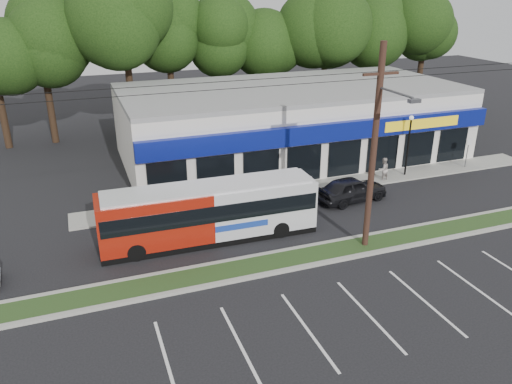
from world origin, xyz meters
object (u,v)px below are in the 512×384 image
Objects in this scene: utility_pole at (372,144)px; lamp_post at (409,139)px; car_dark at (352,189)px; sign_post at (468,148)px; pedestrian_a at (308,192)px; metrobus at (209,211)px; pedestrian_b at (383,169)px.

lamp_post is at bearing 43.95° from utility_pole.
utility_pole is 7.52m from car_dark.
sign_post is (5.00, -0.23, -1.12)m from lamp_post.
utility_pole is 22.47× the size of sign_post.
utility_pole is at bearing 88.94° from pedestrian_a.
car_dark is at bearing 12.17° from metrobus.
pedestrian_b is (-7.00, -0.07, -0.73)m from sign_post.
utility_pole is 10.79m from pedestrian_b.
utility_pole reaches higher than sign_post.
sign_post reaches higher than pedestrian_a.
lamp_post is at bearing 177.42° from sign_post.
pedestrian_a is at bearing -164.28° from lamp_post.
lamp_post is at bearing 17.23° from metrobus.
lamp_post is 15.73m from metrobus.
sign_post is 13.78m from pedestrian_a.
sign_post reaches higher than pedestrian_b.
utility_pole is 4.49× the size of metrobus.
lamp_post reaches higher than sign_post.
car_dark is 2.90m from pedestrian_a.
pedestrian_b is at bearing -167.68° from pedestrian_a.
lamp_post reaches higher than pedestrian_b.
car_dark is at bearing -156.30° from lamp_post.
utility_pole is at bearing -25.96° from metrobus.
car_dark is at bearing 65.31° from utility_pole.
sign_post is at bearing -2.58° from lamp_post.
pedestrian_a is at bearing 10.69° from pedestrian_b.
utility_pole reaches higher than car_dark.
metrobus is 5.62× the size of pedestrian_a.
metrobus is at bearing -168.54° from sign_post.
car_dark is (9.39, 1.80, -0.81)m from metrobus.
utility_pole is 30.42× the size of pedestrian_b.
sign_post is (13.17, 7.65, -3.86)m from utility_pole.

